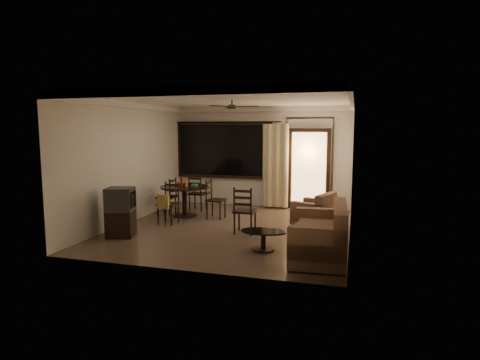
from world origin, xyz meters
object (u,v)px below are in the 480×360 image
(tv_cabinet, at_px, (121,212))
(armchair, at_px, (315,214))
(dining_chair_west, at_px, (167,204))
(dining_chair_north, at_px, (198,200))
(dining_table, at_px, (185,193))
(dining_chair_east, at_px, (216,207))
(coffee_table, at_px, (263,237))
(side_chair, at_px, (245,219))
(sofa, at_px, (323,237))
(dining_chair_south, at_px, (168,211))

(tv_cabinet, distance_m, armchair, 4.16)
(dining_chair_west, xyz_separation_m, dining_chair_north, (0.54, 0.75, 0.00))
(dining_chair_west, relative_size, armchair, 0.97)
(dining_table, relative_size, dining_chair_east, 1.28)
(dining_chair_north, relative_size, tv_cabinet, 0.95)
(dining_chair_west, bearing_deg, dining_table, 88.56)
(tv_cabinet, bearing_deg, dining_table, 63.02)
(tv_cabinet, xyz_separation_m, coffee_table, (2.99, -0.12, -0.27))
(dining_chair_west, relative_size, dining_chair_north, 1.00)
(dining_chair_west, distance_m, tv_cabinet, 2.20)
(dining_table, bearing_deg, dining_chair_north, 87.68)
(armchair, relative_size, side_chair, 0.98)
(dining_chair_west, bearing_deg, dining_chair_north, 146.63)
(dining_chair_west, relative_size, coffee_table, 1.16)
(dining_chair_west, height_order, tv_cabinet, tv_cabinet)
(dining_chair_west, xyz_separation_m, sofa, (4.11, -2.45, 0.08))
(sofa, relative_size, armchair, 1.76)
(dining_chair_north, xyz_separation_m, tv_cabinet, (-0.49, -2.94, 0.22))
(dining_chair_south, distance_m, side_chair, 1.98)
(dining_chair_north, distance_m, coffee_table, 3.96)
(dining_chair_east, relative_size, tv_cabinet, 0.95)
(dining_chair_north, bearing_deg, side_chair, 135.38)
(armchair, height_order, coffee_table, armchair)
(dining_chair_east, distance_m, coffee_table, 2.82)
(sofa, height_order, armchair, sofa)
(dining_chair_west, distance_m, armchair, 3.81)
(dining_chair_south, xyz_separation_m, dining_chair_north, (0.07, 1.64, -0.02))
(dining_chair_south, relative_size, coffee_table, 1.16)
(dining_chair_north, distance_m, sofa, 4.80)
(dining_table, xyz_separation_m, dining_chair_north, (0.03, 0.78, -0.32))
(dining_chair_west, relative_size, dining_chair_south, 1.00)
(dining_chair_south, bearing_deg, dining_chair_north, 90.00)
(dining_chair_west, xyz_separation_m, side_chair, (2.41, -1.26, 0.01))
(armchair, xyz_separation_m, coffee_table, (-0.75, -1.94, -0.08))
(armchair, xyz_separation_m, side_chair, (-1.38, -0.89, -0.02))
(dining_chair_west, bearing_deg, armchair, 86.80)
(armchair, height_order, side_chair, side_chair)
(dining_chair_south, xyz_separation_m, side_chair, (1.94, -0.37, -0.01))
(dining_chair_west, xyz_separation_m, coffee_table, (3.05, -2.31, -0.04))
(dining_chair_west, bearing_deg, dining_chair_east, 89.41)
(side_chair, bearing_deg, dining_chair_south, -11.25)
(dining_chair_north, bearing_deg, armchair, 163.35)
(sofa, bearing_deg, tv_cabinet, 173.45)
(dining_chair_east, bearing_deg, dining_chair_north, 46.76)
(tv_cabinet, bearing_deg, dining_chair_east, 43.64)
(tv_cabinet, distance_m, side_chair, 2.55)
(side_chair, bearing_deg, tv_cabinet, 20.99)
(armchair, bearing_deg, dining_chair_north, -178.59)
(armchair, bearing_deg, dining_chair_west, -165.14)
(dining_chair_south, relative_size, dining_chair_north, 1.00)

